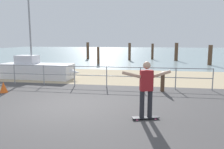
# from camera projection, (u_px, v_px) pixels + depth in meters

# --- Properties ---
(ground_plane) EXTENTS (24.00, 10.00, 0.04)m
(ground_plane) POSITION_uv_depth(u_px,v_px,m) (49.00, 117.00, 6.97)
(ground_plane) COLOR #474444
(ground_plane) RESTS_ON ground
(beach_strip) EXTENTS (24.00, 6.00, 0.04)m
(beach_strip) POSITION_uv_depth(u_px,v_px,m) (102.00, 76.00, 14.77)
(beach_strip) COLOR tan
(beach_strip) RESTS_ON ground
(sea_surface) EXTENTS (72.00, 50.00, 0.04)m
(sea_surface) POSITION_uv_depth(u_px,v_px,m) (133.00, 52.00, 42.07)
(sea_surface) COLOR #849EA3
(sea_surface) RESTS_ON ground
(railing_fence) EXTENTS (14.94, 0.05, 1.05)m
(railing_fence) POSITION_uv_depth(u_px,v_px,m) (59.00, 72.00, 11.59)
(railing_fence) COLOR gray
(railing_fence) RESTS_ON ground
(sailboat) EXTENTS (5.00, 1.62, 5.55)m
(sailboat) POSITION_uv_depth(u_px,v_px,m) (39.00, 70.00, 13.70)
(sailboat) COLOR silver
(sailboat) RESTS_ON ground
(skateboard) EXTENTS (0.82, 0.43, 0.08)m
(skateboard) POSITION_uv_depth(u_px,v_px,m) (146.00, 118.00, 6.73)
(skateboard) COLOR black
(skateboard) RESTS_ON ground
(skateboarder) EXTENTS (1.40, 0.53, 1.65)m
(skateboarder) POSITION_uv_depth(u_px,v_px,m) (146.00, 86.00, 6.59)
(skateboarder) COLOR #26262B
(skateboarder) RESTS_ON skateboard
(bollard_short) EXTENTS (0.18, 0.18, 0.79)m
(bollard_short) POSITION_uv_depth(u_px,v_px,m) (163.00, 83.00, 10.28)
(bollard_short) COLOR #513826
(bollard_short) RESTS_ON ground
(seagull) EXTENTS (0.20, 0.49, 0.18)m
(seagull) POSITION_uv_depth(u_px,v_px,m) (163.00, 73.00, 10.19)
(seagull) COLOR white
(seagull) RESTS_ON bollard_short
(groyne_post_0) EXTENTS (0.33, 0.33, 2.00)m
(groyne_post_0) POSITION_uv_depth(u_px,v_px,m) (88.00, 51.00, 27.29)
(groyne_post_0) COLOR #513826
(groyne_post_0) RESTS_ON ground
(groyne_post_1) EXTENTS (0.25, 0.25, 1.64)m
(groyne_post_1) POSITION_uv_depth(u_px,v_px,m) (98.00, 56.00, 21.42)
(groyne_post_1) COLOR #513826
(groyne_post_1) RESTS_ON ground
(groyne_post_2) EXTENTS (0.30, 0.30, 1.95)m
(groyne_post_2) POSITION_uv_depth(u_px,v_px,m) (130.00, 52.00, 25.49)
(groyne_post_2) COLOR #513826
(groyne_post_2) RESTS_ON ground
(groyne_post_3) EXTENTS (0.28, 0.28, 1.86)m
(groyne_post_3) POSITION_uv_depth(u_px,v_px,m) (152.00, 52.00, 26.67)
(groyne_post_3) COLOR #513826
(groyne_post_3) RESTS_ON ground
(groyne_post_4) EXTENTS (0.37, 0.37, 1.98)m
(groyne_post_4) POSITION_uv_depth(u_px,v_px,m) (176.00, 52.00, 24.89)
(groyne_post_4) COLOR #513826
(groyne_post_4) RESTS_ON ground
(groyne_post_5) EXTENTS (0.37, 0.37, 1.85)m
(groyne_post_5) POSITION_uv_depth(u_px,v_px,m) (210.00, 55.00, 20.68)
(groyne_post_5) COLOR #513826
(groyne_post_5) RESTS_ON ground
(traffic_cone) EXTENTS (0.36, 0.36, 0.50)m
(traffic_cone) POSITION_uv_depth(u_px,v_px,m) (4.00, 87.00, 10.07)
(traffic_cone) COLOR #E55919
(traffic_cone) RESTS_ON ground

